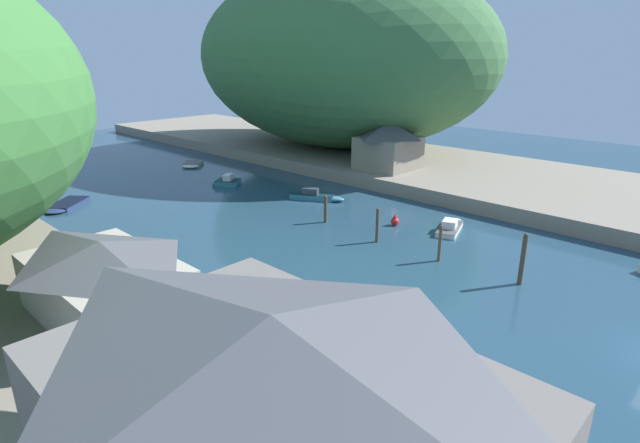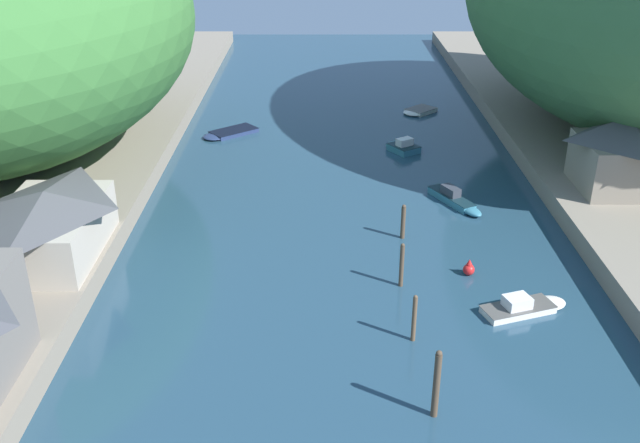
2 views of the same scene
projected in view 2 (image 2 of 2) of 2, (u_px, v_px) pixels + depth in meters
The scene contains 14 objects.
water_surface at pixel (347, 215), 50.59m from camera, with size 130.00×130.00×0.00m, color #234256.
boathouse_shed at pixel (50, 222), 41.48m from camera, with size 5.96×9.38×4.02m.
right_bank_cottage at pixel (626, 151), 50.11m from camera, with size 6.44×6.38×5.44m.
boat_far_upstream at pixel (457, 200), 51.94m from camera, with size 3.52×5.49×1.17m.
boat_yellow_tender at pixel (526, 306), 39.16m from camera, with size 5.22×3.06×1.02m.
boat_small_dinghy at pixel (402, 146), 62.34m from camera, with size 3.28×3.61×1.23m.
boat_far_right_bank at pixel (229, 133), 66.21m from camera, with size 5.45×5.02×0.39m.
boat_red_skiff at pixel (419, 111), 72.39m from camera, with size 3.97×3.92×0.42m.
mooring_post_nearest at pixel (437, 384), 30.90m from camera, with size 0.31×0.31×3.49m.
mooring_post_second at pixel (415, 318), 36.24m from camera, with size 0.24×0.24×2.71m.
mooring_post_middle at pixel (402, 265), 41.14m from camera, with size 0.26×0.26×2.79m.
mooring_post_fourth at pixel (404, 221), 46.78m from camera, with size 0.30×0.30×2.42m.
channel_buoy_near at pixel (470, 269), 42.73m from camera, with size 0.71×0.71×1.06m.
person_on_quay at pixel (7, 336), 33.05m from camera, with size 0.26×0.40×1.69m.
Camera 2 is at (-1.86, -15.79, 21.52)m, focal length 40.00 mm.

